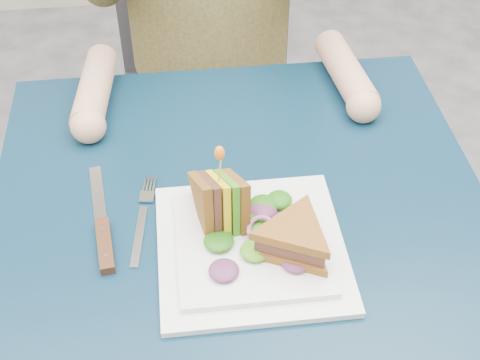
{
  "coord_description": "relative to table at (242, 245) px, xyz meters",
  "views": [
    {
      "loc": [
        -0.08,
        -0.69,
        1.45
      ],
      "look_at": [
        -0.01,
        -0.03,
        0.82
      ],
      "focal_mm": 50.0,
      "sensor_mm": 36.0,
      "label": 1
    }
  ],
  "objects": [
    {
      "name": "table",
      "position": [
        0.0,
        0.0,
        0.0
      ],
      "size": [
        0.75,
        0.75,
        0.73
      ],
      "color": "black",
      "rests_on": "ground"
    },
    {
      "name": "chair",
      "position": [
        0.0,
        0.68,
        -0.11
      ],
      "size": [
        0.42,
        0.4,
        0.93
      ],
      "color": "#47474C",
      "rests_on": "ground"
    },
    {
      "name": "plate",
      "position": [
        0.0,
        -0.08,
        0.09
      ],
      "size": [
        0.26,
        0.26,
        0.02
      ],
      "color": "white",
      "rests_on": "table"
    },
    {
      "name": "sandwich_flat",
      "position": [
        0.06,
        -0.1,
        0.12
      ],
      "size": [
        0.17,
        0.17,
        0.05
      ],
      "color": "brown",
      "rests_on": "plate"
    },
    {
      "name": "sandwich_upright",
      "position": [
        -0.03,
        -0.03,
        0.13
      ],
      "size": [
        0.09,
        0.14,
        0.14
      ],
      "color": "brown",
      "rests_on": "plate"
    },
    {
      "name": "fork",
      "position": [
        -0.15,
        -0.01,
        0.08
      ],
      "size": [
        0.04,
        0.18,
        0.01
      ],
      "color": "silver",
      "rests_on": "table"
    },
    {
      "name": "knife",
      "position": [
        -0.2,
        -0.03,
        0.09
      ],
      "size": [
        0.05,
        0.22,
        0.02
      ],
      "color": "silver",
      "rests_on": "table"
    },
    {
      "name": "toothpick",
      "position": [
        -0.03,
        -0.03,
        0.2
      ],
      "size": [
        0.01,
        0.01,
        0.06
      ],
      "primitive_type": "cylinder",
      "rotation": [
        0.14,
        0.07,
        0.0
      ],
      "color": "tan",
      "rests_on": "sandwich_upright"
    },
    {
      "name": "toothpick_frill",
      "position": [
        -0.03,
        -0.03,
        0.23
      ],
      "size": [
        0.01,
        0.01,
        0.02
      ],
      "primitive_type": "ellipsoid",
      "color": "orange",
      "rests_on": "sandwich_upright"
    },
    {
      "name": "lettuce_spill",
      "position": [
        0.01,
        -0.07,
        0.11
      ],
      "size": [
        0.15,
        0.13,
        0.02
      ],
      "primitive_type": null,
      "color": "#337A14",
      "rests_on": "plate"
    },
    {
      "name": "onion_ring",
      "position": [
        0.02,
        -0.07,
        0.11
      ],
      "size": [
        0.04,
        0.04,
        0.02
      ],
      "primitive_type": "torus",
      "rotation": [
        0.44,
        0.0,
        0.0
      ],
      "color": "#9E4C7A",
      "rests_on": "plate"
    }
  ]
}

